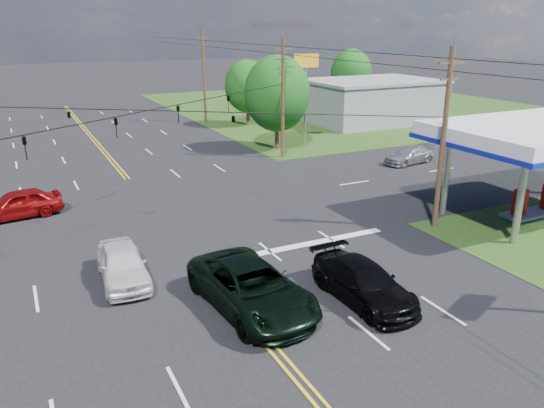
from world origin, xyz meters
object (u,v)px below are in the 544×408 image
tree_far_r (351,73)px  suv_black (364,282)px  retail_ne (371,102)px  pickup_white (122,264)px  pole_ne (283,98)px  tree_right_a (277,94)px  pickup_dkgreen (252,287)px  pole_se (443,138)px  pole_right_far (204,75)px  tree_right_b (248,86)px

tree_far_r → suv_black: (-29.25, -43.91, -3.77)m
retail_ne → pickup_white: retail_ne is taller
pole_ne → tree_far_r: (21.00, 21.00, -0.37)m
tree_right_a → pickup_white: (-17.50, -20.00, -4.07)m
tree_far_r → retail_ne: bearing=-111.8°
retail_ne → pickup_dkgreen: retail_ne is taller
tree_far_r → pickup_white: size_ratio=1.63×
retail_ne → tree_right_a: (-16.00, -8.00, 2.67)m
pole_se → tree_right_a: size_ratio=1.16×
retail_ne → tree_far_r: tree_far_r is taller
pickup_dkgreen → suv_black: size_ratio=1.22×
pole_right_far → pickup_white: size_ratio=2.13×
tree_right_a → tree_right_b: bearing=78.2°
pole_ne → pole_right_far: 19.00m
pole_right_far → pickup_white: bearing=-114.6°
pole_se → pickup_white: 17.04m
retail_ne → tree_right_a: bearing=-153.4°
retail_ne → pickup_white: 43.68m
pole_ne → tree_far_r: bearing=45.0°
pole_right_far → pickup_dkgreen: bearing=-107.1°
pole_right_far → tree_right_b: pole_right_far is taller
pole_se → tree_far_r: bearing=61.7°
pickup_dkgreen → retail_ne: bearing=42.5°
pole_se → pole_ne: (0.00, 18.00, 0.00)m
pole_ne → suv_black: 24.70m
retail_ne → suv_black: size_ratio=2.64×
tree_right_b → retail_ne: bearing=-16.5°
pole_se → pole_ne: size_ratio=1.00×
pole_ne → tree_right_b: size_ratio=1.34×
retail_ne → suv_black: 42.30m
pole_right_far → tree_far_r: pole_right_far is taller
retail_ne → suv_black: bearing=-126.7°
tree_right_a → pickup_white: size_ratio=1.74×
pole_right_far → tree_right_a: (1.00, -16.00, -0.30)m
pole_se → pole_right_far: 37.00m
pole_right_far → tree_right_a: bearing=-86.4°
pickup_white → retail_ne: bearing=43.0°
pole_right_far → suv_black: (-8.25, -41.91, -4.40)m
retail_ne → pole_ne: pole_ne is taller
pole_right_far → pole_ne: bearing=-90.0°
tree_far_r → suv_black: 52.89m
pickup_dkgreen → suv_black: (4.25, -1.36, -0.13)m
pole_se → tree_far_r: (21.00, 39.00, -0.37)m
tree_right_b → tree_right_a: bearing=-101.8°
pole_ne → pole_se: bearing=-90.0°
tree_right_b → tree_far_r: 18.50m
pickup_dkgreen → tree_far_r: bearing=46.5°
tree_far_r → pole_right_far: bearing=-174.6°
pole_ne → pole_right_far: bearing=90.0°
retail_ne → pole_ne: bearing=-147.1°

